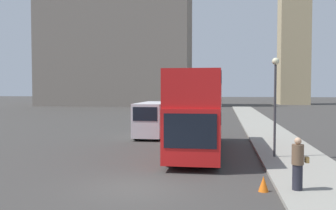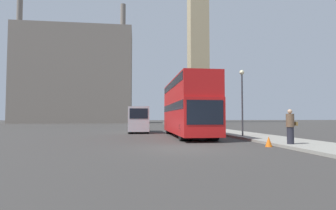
{
  "view_description": "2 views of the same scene",
  "coord_description": "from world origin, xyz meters",
  "views": [
    {
      "loc": [
        3.1,
        -13.22,
        3.64
      ],
      "look_at": [
        0.27,
        6.15,
        2.77
      ],
      "focal_mm": 40.0,
      "sensor_mm": 36.0,
      "label": 1
    },
    {
      "loc": [
        -2.36,
        -12.83,
        1.52
      ],
      "look_at": [
        1.0,
        14.52,
        2.86
      ],
      "focal_mm": 28.0,
      "sensor_mm": 36.0,
      "label": 2
    }
  ],
  "objects": [
    {
      "name": "ground_plane",
      "position": [
        0.0,
        0.0,
        0.0
      ],
      "size": [
        300.0,
        300.0,
        0.0
      ],
      "primitive_type": "plane",
      "color": "#383533"
    },
    {
      "name": "traffic_cone",
      "position": [
        4.55,
        0.18,
        0.28
      ],
      "size": [
        0.36,
        0.36,
        0.55
      ],
      "color": "orange",
      "rests_on": "ground_plane"
    },
    {
      "name": "sidewalk_strip",
      "position": [
        6.75,
        0.0,
        0.07
      ],
      "size": [
        3.49,
        120.0,
        0.15
      ],
      "color": "gray",
      "rests_on": "ground_plane"
    },
    {
      "name": "building_block_distant",
      "position": [
        -19.57,
        64.43,
        13.55
      ],
      "size": [
        31.78,
        11.92,
        32.97
      ],
      "color": "slate",
      "rests_on": "ground_plane"
    },
    {
      "name": "white_van",
      "position": [
        -2.1,
        14.42,
        1.38
      ],
      "size": [
        2.01,
        5.93,
        2.57
      ],
      "color": "silver",
      "rests_on": "ground_plane"
    },
    {
      "name": "pedestrian",
      "position": [
        5.67,
        0.01,
        1.06
      ],
      "size": [
        0.56,
        0.4,
        1.81
      ],
      "color": "#23232D",
      "rests_on": "sidewalk_strip"
    },
    {
      "name": "clock_tower",
      "position": [
        19.09,
        75.69,
        34.88
      ],
      "size": [
        6.97,
        7.14,
        68.16
      ],
      "color": "tan",
      "rests_on": "ground_plane"
    },
    {
      "name": "street_lamp",
      "position": [
        5.75,
        6.38,
        3.53
      ],
      "size": [
        0.36,
        0.36,
        5.05
      ],
      "color": "#38383D",
      "rests_on": "sidewalk_strip"
    },
    {
      "name": "red_double_decker_bus",
      "position": [
        1.75,
        7.87,
        2.52
      ],
      "size": [
        2.6,
        10.88,
        4.51
      ],
      "color": "red",
      "rests_on": "ground_plane"
    }
  ]
}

